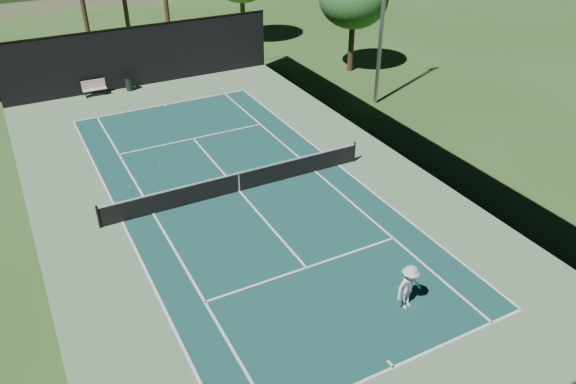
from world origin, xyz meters
name	(u,v)px	position (x,y,z in m)	size (l,w,h in m)	color
ground	(239,192)	(0.00, 0.00, 0.00)	(160.00, 160.00, 0.00)	#2D5520
apron_slab	(239,191)	(0.00, 0.00, 0.01)	(18.00, 32.00, 0.01)	#628A61
court_surface	(239,191)	(0.00, 0.00, 0.01)	(10.97, 23.77, 0.01)	#164845
court_lines	(239,191)	(0.00, 0.00, 0.02)	(11.07, 23.87, 0.01)	white
tennis_net	(239,181)	(0.00, 0.00, 0.56)	(12.90, 0.10, 1.10)	black
fence	(237,153)	(0.00, 0.06, 2.01)	(18.04, 32.05, 4.03)	black
player	(409,287)	(2.08, -9.86, 0.87)	(1.12, 0.65, 1.74)	silver
tennis_ball_b	(160,163)	(-2.51, 4.41, 0.03)	(0.06, 0.06, 0.06)	#D1E734
tennis_ball_c	(228,178)	(0.00, 1.39, 0.03)	(0.06, 0.06, 0.06)	#D1E935
tennis_ball_d	(130,187)	(-4.45, 2.77, 0.04)	(0.08, 0.08, 0.08)	#C9D430
park_bench	(94,87)	(-3.46, 15.60, 0.55)	(1.50, 0.45, 1.02)	beige
trash_bin	(130,83)	(-1.20, 15.46, 0.48)	(0.56, 0.56, 0.95)	black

